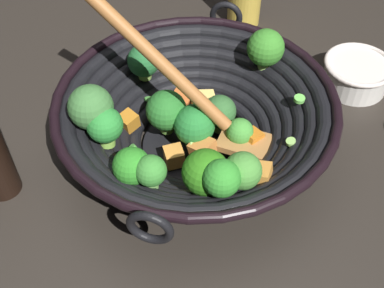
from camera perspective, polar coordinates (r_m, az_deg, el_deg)
The scene contains 3 objects.
ground_plane at distance 0.73m, azimuth 0.40°, elevation -0.50°, with size 4.00×4.00×0.00m, color #28231E.
wok at distance 0.67m, azimuth 0.27°, elevation 3.10°, with size 0.39×0.42×0.24m.
prep_bowl at distance 0.85m, azimuth 18.68°, elevation 7.82°, with size 0.11×0.11×0.05m.
Camera 1 is at (-0.11, 0.47, 0.54)m, focal length 45.63 mm.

